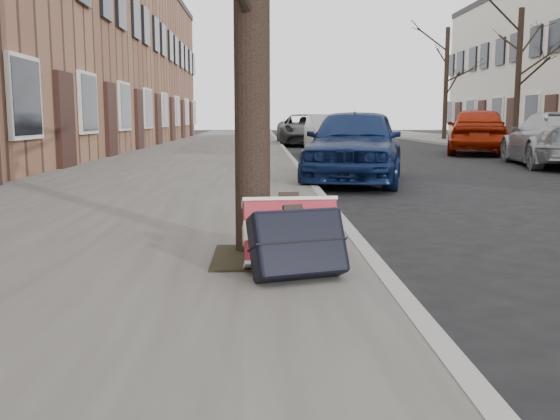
{
  "coord_description": "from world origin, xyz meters",
  "views": [
    {
      "loc": [
        -2.07,
        -3.29,
        1.14
      ],
      "look_at": [
        -1.94,
        0.8,
        0.54
      ],
      "focal_mm": 40.0,
      "sensor_mm": 36.0,
      "label": 1
    }
  ],
  "objects_px": {
    "car_near_front": "(355,145)",
    "suitcase_navy": "(298,243)",
    "suitcase_red": "(291,233)",
    "car_near_mid": "(332,135)"
  },
  "relations": [
    {
      "from": "car_near_front",
      "to": "suitcase_navy",
      "type": "bearing_deg",
      "value": -88.1
    },
    {
      "from": "suitcase_red",
      "to": "car_near_front",
      "type": "bearing_deg",
      "value": 72.85
    },
    {
      "from": "suitcase_red",
      "to": "car_near_front",
      "type": "height_order",
      "value": "car_near_front"
    },
    {
      "from": "suitcase_navy",
      "to": "car_near_front",
      "type": "height_order",
      "value": "car_near_front"
    },
    {
      "from": "suitcase_navy",
      "to": "car_near_front",
      "type": "relative_size",
      "value": 0.15
    },
    {
      "from": "suitcase_navy",
      "to": "car_near_mid",
      "type": "distance_m",
      "value": 15.21
    },
    {
      "from": "suitcase_navy",
      "to": "car_near_mid",
      "type": "bearing_deg",
      "value": 64.64
    },
    {
      "from": "car_near_mid",
      "to": "car_near_front",
      "type": "bearing_deg",
      "value": -95.27
    },
    {
      "from": "car_near_front",
      "to": "car_near_mid",
      "type": "bearing_deg",
      "value": 99.78
    },
    {
      "from": "car_near_mid",
      "to": "suitcase_navy",
      "type": "bearing_deg",
      "value": -99.1
    }
  ]
}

